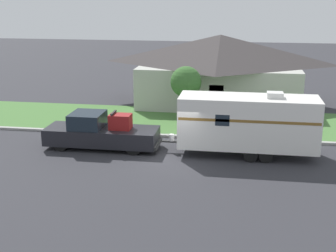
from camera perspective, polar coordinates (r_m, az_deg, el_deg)
The scene contains 8 objects.
ground_plane at distance 23.94m, azimuth 0.72°, elevation -4.07°, with size 120.00×120.00×0.00m, color #2D2D33.
curb_strip at distance 27.44m, azimuth 1.86°, elevation -1.28°, with size 80.00×0.30×0.14m.
lawn_strip at distance 30.93m, azimuth 2.71°, elevation 0.60°, with size 80.00×7.00×0.03m.
house_across_street at distance 36.09m, azimuth 6.33°, elevation 7.07°, with size 12.61×8.55×5.18m.
pickup_truck at distance 25.71m, azimuth -8.22°, elevation -0.79°, with size 6.23×2.06×2.05m.
travel_trailer at distance 24.34m, azimuth 9.74°, elevation 0.48°, with size 8.04×2.27×3.40m.
mailbox at distance 28.25m, azimuth 16.40°, elevation 0.45°, with size 0.48×0.20×1.25m.
tree_in_yard at distance 30.66m, azimuth 2.20°, elevation 5.37°, with size 2.04×2.04×3.61m.
Camera 1 is at (3.24, -22.25, 8.20)m, focal length 50.00 mm.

